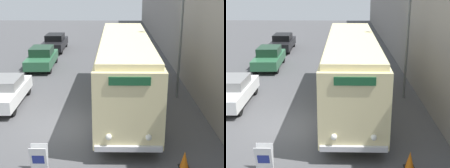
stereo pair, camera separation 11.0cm
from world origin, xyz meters
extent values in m
plane|color=#4C4C4F|center=(0.00, 0.00, 0.00)|extent=(80.00, 80.00, 0.00)
cube|color=gray|center=(6.84, 10.00, 3.42)|extent=(0.30, 60.00, 6.85)
cylinder|color=black|center=(1.84, -1.39, 0.51)|extent=(0.28, 1.02, 1.02)
cylinder|color=black|center=(3.98, -1.39, 0.51)|extent=(0.28, 1.02, 1.02)
cylinder|color=black|center=(1.84, 6.81, 0.51)|extent=(0.28, 1.02, 1.02)
cylinder|color=black|center=(3.98, 6.81, 0.51)|extent=(0.28, 1.02, 1.02)
cube|color=beige|center=(2.91, 2.71, 1.90)|extent=(2.46, 10.99, 2.78)
cube|color=#F8E8A7|center=(2.91, 2.71, 3.42)|extent=(2.26, 10.55, 0.24)
cube|color=silver|center=(2.91, -2.85, 0.63)|extent=(2.34, 0.12, 0.20)
sphere|color=white|center=(2.24, -2.82, 1.06)|extent=(0.22, 0.22, 0.22)
sphere|color=white|center=(3.59, -2.82, 1.06)|extent=(0.22, 0.22, 0.22)
cube|color=#19512D|center=(2.91, -2.81, 3.05)|extent=(1.35, 0.06, 0.28)
cube|color=white|center=(-0.07, -3.34, 0.47)|extent=(0.57, 0.19, 0.95)
cube|color=white|center=(-0.07, -3.17, 0.47)|extent=(0.57, 0.19, 0.95)
cube|color=navy|center=(-0.07, -3.35, 0.50)|extent=(0.40, 0.06, 0.33)
cylinder|color=#595E60|center=(5.84, 3.92, 3.49)|extent=(0.12, 0.12, 6.98)
cylinder|color=black|center=(-2.42, 1.26, 0.31)|extent=(0.22, 0.62, 0.62)
cylinder|color=black|center=(-4.00, 4.16, 0.31)|extent=(0.22, 0.62, 0.62)
cylinder|color=black|center=(-2.50, 4.20, 0.31)|extent=(0.22, 0.62, 0.62)
cube|color=silver|center=(-3.21, 2.71, 0.63)|extent=(1.87, 4.38, 0.63)
cube|color=gray|center=(-3.21, 2.82, 1.18)|extent=(1.55, 1.99, 0.46)
cylinder|color=black|center=(-3.66, 8.41, 0.32)|extent=(0.22, 0.64, 0.64)
cylinder|color=black|center=(-2.14, 8.48, 0.32)|extent=(0.22, 0.64, 0.64)
cylinder|color=black|center=(-3.80, 11.49, 0.32)|extent=(0.22, 0.64, 0.64)
cylinder|color=black|center=(-2.28, 11.56, 0.32)|extent=(0.22, 0.64, 0.64)
cube|color=#2D6642|center=(-2.97, 9.99, 0.64)|extent=(1.98, 4.56, 0.65)
cube|color=#193824|center=(-2.98, 10.10, 1.26)|extent=(1.60, 2.08, 0.58)
cylinder|color=black|center=(-3.92, 14.59, 0.30)|extent=(0.22, 0.60, 0.60)
cylinder|color=black|center=(-2.38, 14.62, 0.30)|extent=(0.22, 0.60, 0.60)
cylinder|color=black|center=(-3.98, 17.85, 0.30)|extent=(0.22, 0.60, 0.60)
cylinder|color=black|center=(-2.44, 17.87, 0.30)|extent=(0.22, 0.60, 0.60)
cube|color=black|center=(-3.18, 16.23, 0.63)|extent=(1.89, 4.68, 0.65)
cube|color=black|center=(-3.18, 16.35, 1.22)|extent=(1.57, 2.12, 0.54)
cube|color=black|center=(4.82, -2.99, 0.01)|extent=(0.36, 0.36, 0.03)
cone|color=orange|center=(4.82, -2.99, 0.33)|extent=(0.30, 0.30, 0.60)
camera|label=1|loc=(2.47, -12.28, 6.05)|focal=50.00mm
camera|label=2|loc=(2.58, -12.28, 6.05)|focal=50.00mm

